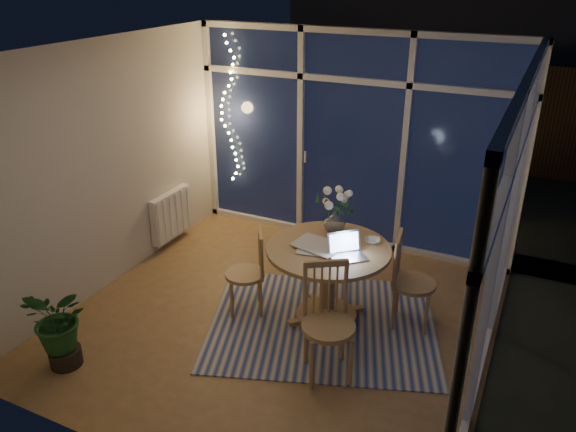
# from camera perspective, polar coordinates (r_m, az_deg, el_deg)

# --- Properties ---
(floor) EXTENTS (4.00, 4.00, 0.00)m
(floor) POSITION_cam_1_polar(r_m,az_deg,el_deg) (5.72, -0.90, -10.34)
(floor) COLOR olive
(floor) RESTS_ON ground
(ceiling) EXTENTS (4.00, 4.00, 0.00)m
(ceiling) POSITION_cam_1_polar(r_m,az_deg,el_deg) (4.74, -1.11, 16.42)
(ceiling) COLOR white
(ceiling) RESTS_ON wall_back
(wall_back) EXTENTS (4.00, 0.04, 2.60)m
(wall_back) POSITION_cam_1_polar(r_m,az_deg,el_deg) (6.83, 6.56, 7.60)
(wall_back) COLOR beige
(wall_back) RESTS_ON floor
(wall_front) EXTENTS (4.00, 0.04, 2.60)m
(wall_front) POSITION_cam_1_polar(r_m,az_deg,el_deg) (3.62, -15.42, -9.37)
(wall_front) COLOR beige
(wall_front) RESTS_ON floor
(wall_left) EXTENTS (0.04, 4.00, 2.60)m
(wall_left) POSITION_cam_1_polar(r_m,az_deg,el_deg) (6.19, -17.87, 4.76)
(wall_left) COLOR beige
(wall_left) RESTS_ON floor
(wall_right) EXTENTS (0.04, 4.00, 2.60)m
(wall_right) POSITION_cam_1_polar(r_m,az_deg,el_deg) (4.64, 21.76, -2.47)
(wall_right) COLOR beige
(wall_right) RESTS_ON floor
(window_wall_back) EXTENTS (4.00, 0.10, 2.60)m
(window_wall_back) POSITION_cam_1_polar(r_m,az_deg,el_deg) (6.80, 6.45, 7.52)
(window_wall_back) COLOR silver
(window_wall_back) RESTS_ON floor
(window_wall_right) EXTENTS (0.10, 4.00, 2.60)m
(window_wall_right) POSITION_cam_1_polar(r_m,az_deg,el_deg) (4.64, 21.27, -2.38)
(window_wall_right) COLOR silver
(window_wall_right) RESTS_ON floor
(radiator) EXTENTS (0.10, 0.70, 0.58)m
(radiator) POSITION_cam_1_polar(r_m,az_deg,el_deg) (7.11, -11.77, 0.16)
(radiator) COLOR white
(radiator) RESTS_ON wall_left
(fairy_lights) EXTENTS (0.24, 0.10, 1.85)m
(fairy_lights) POSITION_cam_1_polar(r_m,az_deg,el_deg) (7.35, -6.09, 10.65)
(fairy_lights) COLOR #FFCF66
(fairy_lights) RESTS_ON window_wall_back
(garden_patio) EXTENTS (12.00, 6.00, 0.10)m
(garden_patio) POSITION_cam_1_polar(r_m,az_deg,el_deg) (9.91, 14.76, 4.04)
(garden_patio) COLOR black
(garden_patio) RESTS_ON ground
(garden_fence) EXTENTS (11.00, 0.08, 1.80)m
(garden_fence) POSITION_cam_1_polar(r_m,az_deg,el_deg) (10.20, 13.15, 10.43)
(garden_fence) COLOR #361E13
(garden_fence) RESTS_ON ground
(neighbour_roof) EXTENTS (7.00, 3.00, 2.20)m
(neighbour_roof) POSITION_cam_1_polar(r_m,az_deg,el_deg) (12.87, 18.38, 18.57)
(neighbour_roof) COLOR #373A43
(neighbour_roof) RESTS_ON ground
(garden_shrubs) EXTENTS (0.90, 0.90, 0.90)m
(garden_shrubs) POSITION_cam_1_polar(r_m,az_deg,el_deg) (8.61, 4.39, 5.31)
(garden_shrubs) COLOR black
(garden_shrubs) RESTS_ON ground
(rug) EXTENTS (2.65, 2.37, 0.01)m
(rug) POSITION_cam_1_polar(r_m,az_deg,el_deg) (5.64, 3.51, -10.84)
(rug) COLOR beige
(rug) RESTS_ON floor
(dining_table) EXTENTS (1.50, 1.50, 0.81)m
(dining_table) POSITION_cam_1_polar(r_m,az_deg,el_deg) (5.50, 4.01, -6.92)
(dining_table) COLOR #A17C48
(dining_table) RESTS_ON floor
(chair_left) EXTENTS (0.58, 0.58, 0.90)m
(chair_left) POSITION_cam_1_polar(r_m,az_deg,el_deg) (5.61, -4.40, -5.71)
(chair_left) COLOR #A17C48
(chair_left) RESTS_ON floor
(chair_right) EXTENTS (0.51, 0.51, 0.97)m
(chair_right) POSITION_cam_1_polar(r_m,az_deg,el_deg) (5.51, 12.65, -6.50)
(chair_right) COLOR #A17C48
(chair_right) RESTS_ON floor
(chair_front) EXTENTS (0.66, 0.66, 1.03)m
(chair_front) POSITION_cam_1_polar(r_m,az_deg,el_deg) (4.75, 4.15, -10.91)
(chair_front) COLOR #A17C48
(chair_front) RESTS_ON floor
(laptop) EXTENTS (0.42, 0.41, 0.23)m
(laptop) POSITION_cam_1_polar(r_m,az_deg,el_deg) (5.08, 6.18, -3.12)
(laptop) COLOR silver
(laptop) RESTS_ON dining_table
(flower_vase) EXTENTS (0.26, 0.26, 0.21)m
(flower_vase) POSITION_cam_1_polar(r_m,az_deg,el_deg) (5.57, 4.74, -0.61)
(flower_vase) COLOR silver
(flower_vase) RESTS_ON dining_table
(bowl) EXTENTS (0.19, 0.19, 0.04)m
(bowl) POSITION_cam_1_polar(r_m,az_deg,el_deg) (5.43, 8.58, -2.50)
(bowl) COLOR silver
(bowl) RESTS_ON dining_table
(newspapers) EXTENTS (0.42, 0.32, 0.02)m
(newspapers) POSITION_cam_1_polar(r_m,az_deg,el_deg) (5.29, 3.05, -3.11)
(newspapers) COLOR beige
(newspapers) RESTS_ON dining_table
(phone) EXTENTS (0.11, 0.09, 0.01)m
(phone) POSITION_cam_1_polar(r_m,az_deg,el_deg) (5.16, 5.29, -4.05)
(phone) COLOR black
(phone) RESTS_ON dining_table
(potted_plant) EXTENTS (0.66, 0.62, 0.76)m
(potted_plant) POSITION_cam_1_polar(r_m,az_deg,el_deg) (5.30, -22.15, -10.54)
(potted_plant) COLOR #1A491E
(potted_plant) RESTS_ON floor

